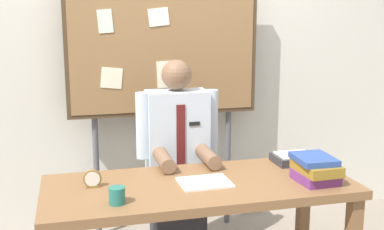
{
  "coord_description": "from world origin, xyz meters",
  "views": [
    {
      "loc": [
        -0.67,
        -2.47,
        1.65
      ],
      "look_at": [
        0.0,
        0.17,
        1.09
      ],
      "focal_mm": 45.29,
      "sensor_mm": 36.0,
      "label": 1
    }
  ],
  "objects_px": {
    "person": "(178,169)",
    "book_stack": "(315,169)",
    "paper_tray": "(294,158)",
    "desk": "(200,198)",
    "desk_clock": "(92,179)",
    "coffee_mug": "(117,196)",
    "open_notebook": "(205,182)",
    "bulletin_board": "(164,52)"
  },
  "relations": [
    {
      "from": "person",
      "to": "book_stack",
      "type": "bearing_deg",
      "value": -48.42
    },
    {
      "from": "paper_tray",
      "to": "desk",
      "type": "bearing_deg",
      "value": -162.54
    },
    {
      "from": "desk",
      "to": "paper_tray",
      "type": "height_order",
      "value": "paper_tray"
    },
    {
      "from": "person",
      "to": "desk_clock",
      "type": "xyz_separation_m",
      "value": [
        -0.58,
        -0.49,
        0.14
      ]
    },
    {
      "from": "coffee_mug",
      "to": "open_notebook",
      "type": "bearing_deg",
      "value": 19.63
    },
    {
      "from": "person",
      "to": "paper_tray",
      "type": "xyz_separation_m",
      "value": [
        0.68,
        -0.35,
        0.13
      ]
    },
    {
      "from": "bulletin_board",
      "to": "open_notebook",
      "type": "height_order",
      "value": "bulletin_board"
    },
    {
      "from": "desk_clock",
      "to": "coffee_mug",
      "type": "xyz_separation_m",
      "value": [
        0.11,
        -0.27,
        -0.0
      ]
    },
    {
      "from": "bulletin_board",
      "to": "book_stack",
      "type": "height_order",
      "value": "bulletin_board"
    },
    {
      "from": "book_stack",
      "to": "coffee_mug",
      "type": "distance_m",
      "value": 1.11
    },
    {
      "from": "desk",
      "to": "open_notebook",
      "type": "relative_size",
      "value": 6.13
    },
    {
      "from": "open_notebook",
      "to": "desk_clock",
      "type": "distance_m",
      "value": 0.61
    },
    {
      "from": "coffee_mug",
      "to": "paper_tray",
      "type": "xyz_separation_m",
      "value": [
        1.15,
        0.41,
        -0.01
      ]
    },
    {
      "from": "desk_clock",
      "to": "open_notebook",
      "type": "bearing_deg",
      "value": -8.68
    },
    {
      "from": "desk",
      "to": "bulletin_board",
      "type": "distance_m",
      "value": 1.25
    },
    {
      "from": "book_stack",
      "to": "open_notebook",
      "type": "xyz_separation_m",
      "value": [
        -0.61,
        0.12,
        -0.07
      ]
    },
    {
      "from": "person",
      "to": "book_stack",
      "type": "relative_size",
      "value": 4.89
    },
    {
      "from": "desk",
      "to": "book_stack",
      "type": "xyz_separation_m",
      "value": [
        0.63,
        -0.14,
        0.17
      ]
    },
    {
      "from": "desk",
      "to": "person",
      "type": "height_order",
      "value": "person"
    },
    {
      "from": "desk_clock",
      "to": "paper_tray",
      "type": "xyz_separation_m",
      "value": [
        1.26,
        0.14,
        -0.02
      ]
    },
    {
      "from": "book_stack",
      "to": "desk",
      "type": "bearing_deg",
      "value": 167.04
    },
    {
      "from": "desk_clock",
      "to": "paper_tray",
      "type": "height_order",
      "value": "desk_clock"
    },
    {
      "from": "desk_clock",
      "to": "person",
      "type": "bearing_deg",
      "value": 40.23
    },
    {
      "from": "book_stack",
      "to": "coffee_mug",
      "type": "bearing_deg",
      "value": -177.24
    },
    {
      "from": "open_notebook",
      "to": "desk_clock",
      "type": "xyz_separation_m",
      "value": [
        -0.6,
        0.09,
        0.04
      ]
    },
    {
      "from": "open_notebook",
      "to": "desk_clock",
      "type": "bearing_deg",
      "value": 171.32
    },
    {
      "from": "coffee_mug",
      "to": "bulletin_board",
      "type": "bearing_deg",
      "value": 68.35
    },
    {
      "from": "coffee_mug",
      "to": "paper_tray",
      "type": "height_order",
      "value": "coffee_mug"
    },
    {
      "from": "book_stack",
      "to": "coffee_mug",
      "type": "xyz_separation_m",
      "value": [
        -1.1,
        -0.05,
        -0.03
      ]
    },
    {
      "from": "person",
      "to": "bulletin_board",
      "type": "height_order",
      "value": "bulletin_board"
    },
    {
      "from": "person",
      "to": "coffee_mug",
      "type": "bearing_deg",
      "value": -121.97
    },
    {
      "from": "desk_clock",
      "to": "paper_tray",
      "type": "relative_size",
      "value": 0.38
    },
    {
      "from": "book_stack",
      "to": "open_notebook",
      "type": "distance_m",
      "value": 0.62
    },
    {
      "from": "book_stack",
      "to": "paper_tray",
      "type": "xyz_separation_m",
      "value": [
        0.05,
        0.36,
        -0.05
      ]
    },
    {
      "from": "bulletin_board",
      "to": "coffee_mug",
      "type": "xyz_separation_m",
      "value": [
        -0.47,
        -1.2,
        -0.61
      ]
    },
    {
      "from": "book_stack",
      "to": "coffee_mug",
      "type": "relative_size",
      "value": 3.27
    },
    {
      "from": "book_stack",
      "to": "open_notebook",
      "type": "bearing_deg",
      "value": 168.37
    },
    {
      "from": "desk_clock",
      "to": "bulletin_board",
      "type": "bearing_deg",
      "value": 57.93
    },
    {
      "from": "person",
      "to": "coffee_mug",
      "type": "xyz_separation_m",
      "value": [
        -0.48,
        -0.76,
        0.14
      ]
    },
    {
      "from": "person",
      "to": "open_notebook",
      "type": "height_order",
      "value": "person"
    },
    {
      "from": "book_stack",
      "to": "desk_clock",
      "type": "bearing_deg",
      "value": 169.84
    },
    {
      "from": "desk_clock",
      "to": "paper_tray",
      "type": "distance_m",
      "value": 1.27
    }
  ]
}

